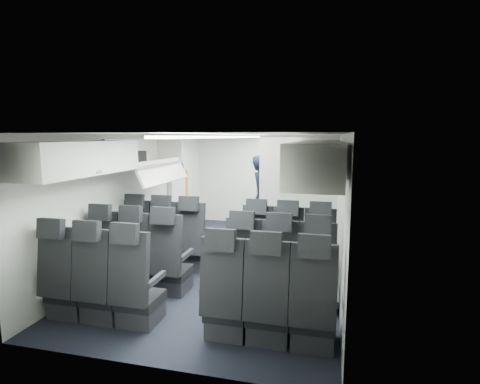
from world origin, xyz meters
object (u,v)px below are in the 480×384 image
at_px(galley_unit, 304,188).
at_px(seat_row_rear, 180,296).
at_px(seat_row_front, 226,248).
at_px(boarding_door, 179,191).
at_px(carry_on_bag, 132,158).
at_px(flight_attendant, 262,198).
at_px(seat_row_mid, 207,268).

bearing_deg(galley_unit, seat_row_rear, -100.65).
xyz_separation_m(seat_row_front, boarding_door, (-1.64, 2.09, 0.55)).
bearing_deg(carry_on_bag, flight_attendant, 55.93).
bearing_deg(carry_on_bag, seat_row_mid, -23.42).
xyz_separation_m(seat_row_front, carry_on_bag, (-1.45, -0.16, 1.39)).
distance_m(galley_unit, boarding_door, 2.84).
distance_m(seat_row_front, flight_attendant, 2.03).
distance_m(seat_row_rear, galley_unit, 5.17).
height_order(seat_row_front, boarding_door, boarding_door).
bearing_deg(seat_row_front, boarding_door, 128.16).
xyz_separation_m(galley_unit, boarding_door, (-2.59, -1.17, 0.00)).
xyz_separation_m(galley_unit, carry_on_bag, (-2.40, -3.41, 0.84)).
bearing_deg(seat_row_mid, flight_attendant, 86.06).
distance_m(seat_row_front, galley_unit, 3.43).
distance_m(seat_row_mid, carry_on_bag, 2.14).
height_order(seat_row_mid, seat_row_rear, same).
height_order(boarding_door, carry_on_bag, carry_on_bag).
bearing_deg(galley_unit, flight_attendant, -120.20).
xyz_separation_m(seat_row_front, seat_row_rear, (0.00, -1.80, 0.00)).
height_order(seat_row_mid, carry_on_bag, carry_on_bag).
distance_m(seat_row_front, seat_row_mid, 0.90).
relative_size(seat_row_mid, galley_unit, 1.75).
height_order(galley_unit, carry_on_bag, galley_unit).
bearing_deg(flight_attendant, seat_row_mid, 155.50).
bearing_deg(boarding_door, seat_row_mid, -61.23).
distance_m(seat_row_mid, galley_unit, 4.30).
relative_size(seat_row_rear, carry_on_bag, 9.22).
relative_size(seat_row_front, seat_row_rear, 1.00).
xyz_separation_m(seat_row_mid, seat_row_rear, (0.00, -0.90, 0.00)).
bearing_deg(boarding_door, carry_on_bag, -85.12).
relative_size(boarding_door, flight_attendant, 1.06).
xyz_separation_m(seat_row_rear, carry_on_bag, (-1.45, 1.64, 1.39)).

